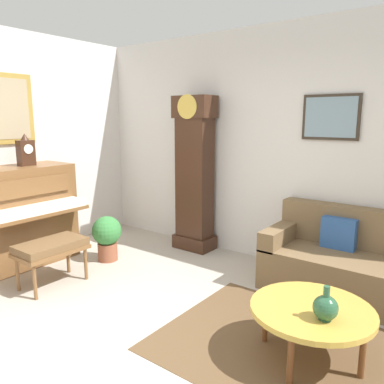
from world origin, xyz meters
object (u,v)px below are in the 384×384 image
Objects in this scene: grandfather_clock at (195,178)px; green_jug at (325,308)px; couch at (365,267)px; piano at (11,217)px; mantel_clock at (26,151)px; coffee_table at (312,311)px; potted_plant at (107,235)px; piano_bench at (51,248)px.

grandfather_clock is 2.77m from green_jug.
piano is at bearing -154.79° from couch.
green_jug is (2.25, -1.54, -0.47)m from grandfather_clock.
green_jug is (3.58, 0.02, -0.86)m from mantel_clock.
coffee_table is 2.75m from potted_plant.
mantel_clock is (-3.52, -1.41, 1.04)m from couch.
mantel_clock is at bearing -179.65° from green_jug.
grandfather_clock is 2.31× the size of coffee_table.
couch is at bearing 25.21° from piano.
green_jug is 2.90m from potted_plant.
piano_bench is 1.84× the size of mantel_clock.
mantel_clock is 1.38m from potted_plant.
piano is 1.64× the size of coffee_table.
coffee_table is (2.62, 0.41, -0.03)m from piano_bench.
grandfather_clock is 2.63m from coffee_table.
potted_plant is (-0.10, 0.83, -0.08)m from piano_bench.
couch is (2.69, 1.69, -0.09)m from piano_bench.
couch is 3.39× the size of potted_plant.
piano is 0.71× the size of grandfather_clock.
green_jug is 0.43× the size of potted_plant.
potted_plant is (-2.72, 0.42, -0.05)m from coffee_table.
piano_bench is at bearing -83.21° from potted_plant.
mantel_clock is at bearing -130.20° from grandfather_clock.
mantel_clock is at bearing 161.68° from piano_bench.
couch is 3.93m from mantel_clock.
grandfather_clock reaches higher than green_jug.
grandfather_clock is 2.30m from couch.
coffee_table is 1.57× the size of potted_plant.
couch is 1.28m from coffee_table.
grandfather_clock reaches higher than piano_bench.
piano_bench is 2.76m from green_jug.
mantel_clock reaches higher than potted_plant.
potted_plant is at bearing -120.20° from grandfather_clock.
potted_plant is at bearing 36.95° from mantel_clock.
mantel_clock reaches higher than piano_bench.
potted_plant is at bearing 96.79° from piano_bench.
couch is at bearing 32.11° from piano_bench.
coffee_table is 0.21m from green_jug.
piano is at bearing -173.70° from coffee_table.
green_jug reaches higher than piano_bench.
piano_bench is 1.29m from mantel_clock.
green_jug is at bearing -41.54° from coffee_table.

